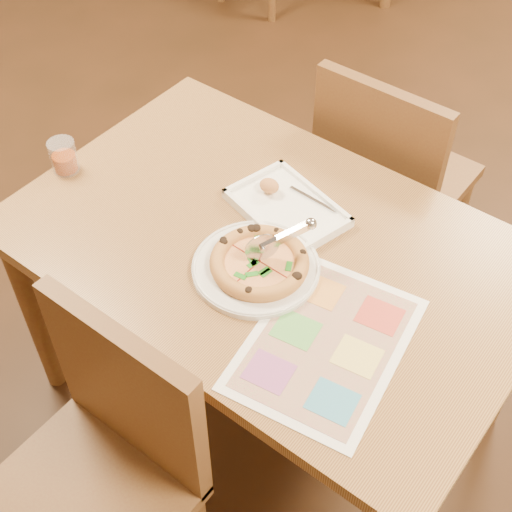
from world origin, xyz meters
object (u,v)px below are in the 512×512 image
Objects in this scene: pizza_cutter at (278,240)px; menu at (326,343)px; plate at (256,268)px; pizza at (259,262)px; glass_tumbler at (64,158)px; chair_near at (105,449)px; chair_far at (387,166)px; appetizer_tray at (285,208)px; dining_table at (270,266)px.

pizza_cutter is 0.31× the size of menu.
pizza_cutter reaches higher than plate.
pizza is at bearing 32.26° from plate.
pizza_cutter reaches higher than glass_tumbler.
pizza is 0.65m from glass_tumbler.
chair_near and chair_far have the same top height.
dining_table is at bearing -70.84° from appetizer_tray.
pizza_cutter is 0.27m from menu.
plate is 3.34× the size of glass_tumbler.
chair_far is 0.84m from menu.
appetizer_tray is at bearing 109.16° from dining_table.
menu is (0.89, -0.05, -0.04)m from glass_tumbler.
chair_far is 1.40× the size of appetizer_tray.
appetizer_tray is 0.75× the size of menu.
pizza reaches higher than dining_table.
dining_table is 0.61m from chair_far.
glass_tumbler is (-0.65, -0.03, 0.01)m from pizza.
chair_near reaches higher than glass_tumbler.
pizza_cutter is at bearing 58.54° from pizza.
glass_tumbler is at bearing 176.64° from menu.
chair_far is 1.98× the size of pizza.
chair_near is at bearing -38.23° from glass_tumbler.
appetizer_tray is (-0.04, -0.49, 0.16)m from chair_far.
pizza is at bearing 161.71° from menu.
glass_tumbler is at bearing -169.06° from dining_table.
plate is (0.03, 0.51, 0.16)m from chair_near.
dining_table is 2.93× the size of menu.
menu is (0.22, -0.12, -0.09)m from pizza_cutter.
menu is at bearing -41.90° from appetizer_tray.
appetizer_tray reaches higher than dining_table.
appetizer_tray reaches higher than pizza.
glass_tumbler is (-0.67, -0.07, -0.05)m from pizza_cutter.
pizza is (0.03, -0.69, 0.18)m from chair_far.
appetizer_tray is (-0.07, 0.21, 0.00)m from plate.
dining_table is 0.61m from chair_near.
pizza is at bearing 92.73° from chair_far.
dining_table is 0.19m from pizza_cutter.
plate is 0.02m from pizza.
chair_near is 0.80m from glass_tumbler.
menu is at bearing -83.50° from pizza_cutter.
chair_near reaches higher than menu.
glass_tumbler is (-0.61, 0.48, 0.19)m from chair_near.
pizza reaches higher than menu.
menu is (0.28, -0.77, 0.16)m from chair_far.
dining_table is at bearing 83.56° from pizza_cutter.
chair_far is 5.12× the size of glass_tumbler.
chair_near reaches higher than appetizer_tray.
chair_near is 5.12× the size of glass_tumbler.
chair_far is at bearing 85.25° from appetizer_tray.
pizza reaches higher than plate.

